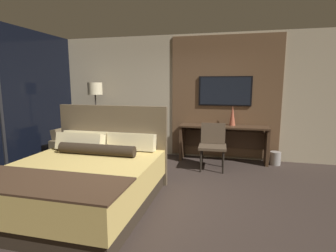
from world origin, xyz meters
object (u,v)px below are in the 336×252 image
(desk, at_px, (223,137))
(desk_chair, at_px, (213,142))
(tv, at_px, (225,91))
(armchair_by_window, at_px, (75,151))
(bed, at_px, (83,180))
(vase_tall, at_px, (232,116))
(floor_lamp, at_px, (95,94))
(waste_bin, at_px, (275,158))

(desk, relative_size, desk_chair, 2.08)
(tv, xyz_separation_m, armchair_by_window, (-3.13, -1.05, -1.29))
(bed, xyz_separation_m, vase_tall, (2.03, 2.72, 0.65))
(desk_chair, relative_size, armchair_by_window, 1.08)
(tv, distance_m, floor_lamp, 3.00)
(bed, bearing_deg, waste_bin, 41.55)
(desk_chair, xyz_separation_m, floor_lamp, (-2.79, 0.41, 0.90))
(bed, distance_m, desk_chair, 2.66)
(desk, bearing_deg, bed, -124.86)
(desk, height_order, armchair_by_window, desk)
(floor_lamp, bearing_deg, bed, -65.53)
(desk, relative_size, waste_bin, 6.76)
(tv, xyz_separation_m, floor_lamp, (-2.98, -0.35, -0.09))
(bed, relative_size, tv, 1.88)
(floor_lamp, distance_m, vase_tall, 3.20)
(armchair_by_window, relative_size, vase_tall, 1.96)
(bed, height_order, desk, bed)
(tv, bearing_deg, floor_lamp, -173.30)
(desk_chair, bearing_deg, bed, -131.36)
(desk, xyz_separation_m, floor_lamp, (-2.98, -0.17, 0.91))
(vase_tall, height_order, waste_bin, vase_tall)
(armchair_by_window, distance_m, waste_bin, 4.31)
(bed, bearing_deg, armchair_by_window, 125.71)
(tv, distance_m, desk_chair, 1.26)
(tv, relative_size, armchair_by_window, 1.37)
(bed, bearing_deg, desk_chair, 51.22)
(desk_chair, relative_size, floor_lamp, 0.53)
(vase_tall, xyz_separation_m, waste_bin, (0.92, -0.11, -0.87))
(desk_chair, relative_size, waste_bin, 3.26)
(desk, xyz_separation_m, waste_bin, (1.10, -0.04, -0.40))
(desk, relative_size, floor_lamp, 1.10)
(bed, height_order, desk_chair, bed)
(bed, distance_m, waste_bin, 3.95)
(desk_chair, height_order, vase_tall, vase_tall)
(desk, xyz_separation_m, desk_chair, (-0.18, -0.58, 0.01))
(desk_chair, xyz_separation_m, armchair_by_window, (-2.94, -0.29, -0.29))
(armchair_by_window, distance_m, floor_lamp, 1.40)
(desk_chair, distance_m, armchair_by_window, 2.97)
(armchair_by_window, bearing_deg, waste_bin, -75.37)
(floor_lamp, xyz_separation_m, waste_bin, (4.08, 0.13, -1.31))
(armchair_by_window, xyz_separation_m, waste_bin, (4.23, 0.83, -0.11))
(tv, relative_size, vase_tall, 2.68)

